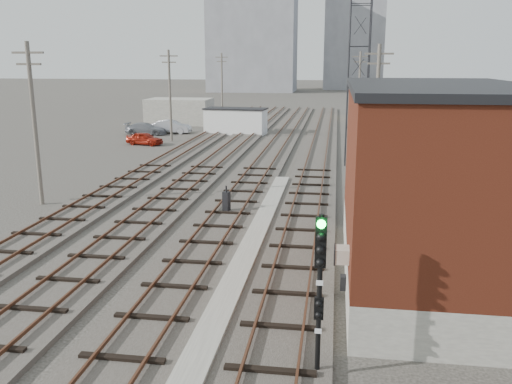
% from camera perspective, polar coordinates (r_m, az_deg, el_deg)
% --- Properties ---
extents(ground, '(320.00, 320.00, 0.00)m').
position_cam_1_polar(ground, '(68.36, 5.07, 6.94)').
color(ground, '#282621').
rests_on(ground, ground).
extents(track_right, '(3.20, 90.00, 0.39)m').
position_cam_1_polar(track_right, '(47.46, 6.54, 4.04)').
color(track_right, '#332D28').
rests_on(track_right, ground).
extents(track_mid_right, '(3.20, 90.00, 0.39)m').
position_cam_1_polar(track_mid_right, '(47.75, 1.73, 4.19)').
color(track_mid_right, '#332D28').
rests_on(track_mid_right, ground).
extents(track_mid_left, '(3.20, 90.00, 0.39)m').
position_cam_1_polar(track_mid_left, '(48.37, -2.99, 4.30)').
color(track_mid_left, '#332D28').
rests_on(track_mid_left, ground).
extents(track_left, '(3.20, 90.00, 0.39)m').
position_cam_1_polar(track_left, '(49.31, -7.57, 4.38)').
color(track_left, '#332D28').
rests_on(track_left, ground).
extents(platform_curb, '(0.90, 28.00, 0.26)m').
position_cam_1_polar(platform_curb, '(23.41, -0.60, -5.96)').
color(platform_curb, gray).
rests_on(platform_curb, ground).
extents(brick_building, '(6.54, 12.20, 7.22)m').
position_cam_1_polar(brick_building, '(20.55, 18.11, 0.72)').
color(brick_building, gray).
rests_on(brick_building, ground).
extents(lattice_tower, '(1.60, 1.60, 15.00)m').
position_cam_1_polar(lattice_tower, '(42.80, 10.74, 12.81)').
color(lattice_tower, black).
rests_on(lattice_tower, ground).
extents(utility_pole_left_a, '(1.80, 0.24, 9.00)m').
position_cam_1_polar(utility_pole_left_a, '(32.45, -22.31, 7.02)').
color(utility_pole_left_a, '#595147').
rests_on(utility_pole_left_a, ground).
extents(utility_pole_left_b, '(1.80, 0.24, 9.00)m').
position_cam_1_polar(utility_pole_left_b, '(55.37, -9.04, 10.23)').
color(utility_pole_left_b, '#595147').
rests_on(utility_pole_left_b, ground).
extents(utility_pole_left_c, '(1.80, 0.24, 9.00)m').
position_cam_1_polar(utility_pole_left_c, '(79.56, -3.60, 11.38)').
color(utility_pole_left_c, '#595147').
rests_on(utility_pole_left_c, ground).
extents(utility_pole_right_a, '(1.80, 0.24, 9.00)m').
position_cam_1_polar(utility_pole_right_a, '(36.00, 12.55, 8.28)').
color(utility_pole_right_a, '#595147').
rests_on(utility_pole_right_a, ground).
extents(utility_pole_right_b, '(1.80, 0.24, 9.00)m').
position_cam_1_polar(utility_pole_right_b, '(65.90, 10.80, 10.69)').
color(utility_pole_right_b, '#595147').
rests_on(utility_pole_right_b, ground).
extents(apartment_left, '(22.00, 14.00, 30.00)m').
position_cam_1_polar(apartment_left, '(144.62, -0.34, 16.50)').
color(apartment_left, gray).
rests_on(apartment_left, ground).
extents(apartment_right, '(16.00, 12.00, 26.00)m').
position_cam_1_polar(apartment_right, '(157.90, 10.25, 15.33)').
color(apartment_right, gray).
rests_on(apartment_right, ground).
extents(shed_left, '(8.00, 5.00, 3.20)m').
position_cam_1_polar(shed_left, '(70.94, -8.05, 8.41)').
color(shed_left, gray).
rests_on(shed_left, ground).
extents(shed_right, '(6.00, 6.00, 4.00)m').
position_cam_1_polar(shed_right, '(78.16, 12.24, 9.01)').
color(shed_right, gray).
rests_on(shed_right, ground).
extents(signal_mast, '(0.40, 0.42, 4.39)m').
position_cam_1_polar(signal_mast, '(13.76, 6.72, -9.44)').
color(signal_mast, gray).
rests_on(signal_mast, ground).
extents(switch_stand, '(0.42, 0.42, 1.44)m').
position_cam_1_polar(switch_stand, '(28.84, -3.13, -1.03)').
color(switch_stand, black).
rests_on(switch_stand, ground).
extents(site_trailer, '(7.06, 3.59, 2.87)m').
position_cam_1_polar(site_trailer, '(60.50, -2.15, 7.49)').
color(site_trailer, white).
rests_on(site_trailer, ground).
extents(car_red, '(3.86, 2.22, 1.24)m').
position_cam_1_polar(car_red, '(53.75, -11.66, 5.54)').
color(car_red, '#9A1C0E').
rests_on(car_red, ground).
extents(car_silver, '(4.53, 1.65, 1.48)m').
position_cam_1_polar(car_silver, '(61.90, -8.92, 6.82)').
color(car_silver, '#A8AAB0').
rests_on(car_silver, ground).
extents(car_grey, '(4.57, 1.91, 1.32)m').
position_cam_1_polar(car_grey, '(61.12, -11.52, 6.54)').
color(car_grey, gray).
rests_on(car_grey, ground).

